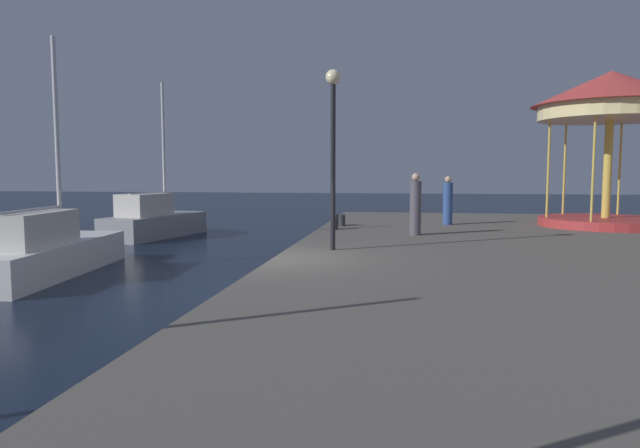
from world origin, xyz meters
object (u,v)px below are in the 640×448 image
Objects in this scene: lamp_post_mid_promenade at (333,128)px; bollard_north at (336,220)px; bollard_south at (342,220)px; person_near_carousel at (448,202)px; sailboat_grey at (153,221)px; carousel at (610,111)px; person_far_corner at (415,206)px; sailboat_white at (45,251)px; bollard_center at (335,223)px.

lamp_post_mid_promenade reaches higher than bollard_north.
bollard_south is 0.23× the size of person_near_carousel.
sailboat_grey is 17.68m from carousel.
person_near_carousel is at bearing 71.62° from person_far_corner.
sailboat_white is 15.65× the size of bollard_north.
sailboat_grey reaches higher than bollard_south.
carousel is 6.25m from person_near_carousel.
person_far_corner is (2.60, -1.26, 0.67)m from bollard_center.
sailboat_grey is at bearing 156.01° from bollard_center.
carousel is 13.30× the size of bollard_south.
bollard_north is at bearing 95.24° from bollard_center.
bollard_north is (-0.70, 6.30, -2.75)m from lamp_post_mid_promenade.
bollard_south and bollard_center have the same top height.
carousel is 9.92m from bollard_south.
bollard_north is (7.85, -2.16, 0.31)m from sailboat_grey.
lamp_post_mid_promenade is at bearing -83.64° from bollard_north.
bollard_center is (7.98, -3.55, 0.31)m from sailboat_grey.
bollard_south is at bearing 94.43° from lamp_post_mid_promenade.
person_far_corner reaches higher than bollard_south.
bollard_center is at bearing -23.99° from sailboat_grey.
bollard_north is 1.40m from bollard_center.
person_far_corner is (2.73, -2.65, 0.67)m from bollard_north.
bollard_south is at bearing 134.62° from person_far_corner.
sailboat_grey is 12.42m from lamp_post_mid_promenade.
person_near_carousel is at bearing 13.68° from bollard_north.
person_far_corner is at bearing -25.91° from bollard_center.
bollard_center is (-0.10, -1.28, 0.00)m from bollard_south.
sailboat_white is 15.65× the size of bollard_center.
person_far_corner is at bearing -45.38° from bollard_south.
bollard_south is at bearing -15.74° from sailboat_grey.
carousel is 10.12m from bollard_north.
sailboat_grey reaches higher than bollard_center.
sailboat_grey is at bearing 164.61° from bollard_north.
sailboat_grey is 8.40m from bollard_south.
sailboat_grey is 1.20× the size of carousel.
carousel is 8.20m from person_far_corner.
person_far_corner is (-6.59, -3.76, -3.11)m from carousel.
person_near_carousel is (1.20, 3.61, -0.06)m from person_far_corner.
sailboat_white is at bearing -144.62° from person_near_carousel.
sailboat_white is at bearing -177.60° from lamp_post_mid_promenade.
bollard_center is (0.13, -1.39, 0.00)m from bollard_north.
lamp_post_mid_promenade reaches higher than bollard_center.
bollard_north is (6.73, 6.61, 0.35)m from sailboat_white.
bollard_north and bollard_center have the same top height.
bollard_center is (-0.57, 4.91, -2.75)m from lamp_post_mid_promenade.
carousel is at bearing 7.62° from bollard_south.
sailboat_grey is (-1.12, 8.77, 0.04)m from sailboat_white.
person_far_corner reaches higher than person_near_carousel.
sailboat_grey is at bearing 97.30° from sailboat_white.
sailboat_white is 3.37× the size of person_far_corner.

